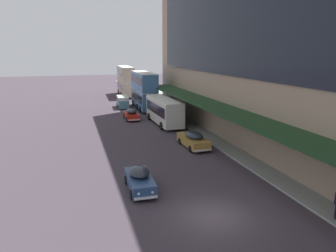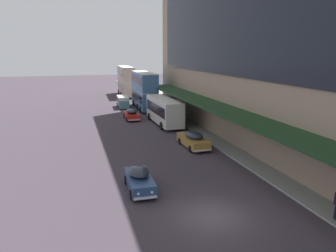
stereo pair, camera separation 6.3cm
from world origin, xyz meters
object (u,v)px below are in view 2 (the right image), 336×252
(transit_bus_kerbside_front, at_px, (164,110))
(sedan_oncoming_front, at_px, (131,114))
(vw_van, at_px, (123,101))
(transit_bus_kerbside_far, at_px, (126,80))
(sedan_trailing_near, at_px, (139,179))
(transit_bus_kerbside_rear, at_px, (144,89))
(sedan_second_near, at_px, (193,140))

(transit_bus_kerbside_front, xyz_separation_m, sedan_oncoming_front, (-3.61, 4.37, -1.20))
(transit_bus_kerbside_front, relative_size, sedan_oncoming_front, 2.05)
(sedan_oncoming_front, relative_size, vw_van, 1.00)
(vw_van, bearing_deg, transit_bus_kerbside_far, 78.69)
(sedan_trailing_near, bearing_deg, transit_bus_kerbside_front, 69.64)
(transit_bus_kerbside_front, bearing_deg, sedan_trailing_near, -110.36)
(transit_bus_kerbside_rear, xyz_separation_m, sedan_second_near, (-0.06, -23.57, -2.48))
(transit_bus_kerbside_rear, relative_size, sedan_oncoming_front, 2.34)
(transit_bus_kerbside_front, distance_m, transit_bus_kerbside_far, 29.81)
(transit_bus_kerbside_rear, bearing_deg, sedan_oncoming_front, -114.03)
(transit_bus_kerbside_far, distance_m, sedan_oncoming_front, 25.76)
(transit_bus_kerbside_front, distance_m, vw_van, 15.16)
(sedan_oncoming_front, bearing_deg, transit_bus_kerbside_far, 82.49)
(transit_bus_kerbside_rear, height_order, sedan_second_near, transit_bus_kerbside_rear)
(transit_bus_kerbside_far, xyz_separation_m, sedan_second_near, (0.21, -40.87, -2.58))
(transit_bus_kerbside_far, relative_size, sedan_oncoming_front, 2.48)
(transit_bus_kerbside_front, bearing_deg, transit_bus_kerbside_rear, 89.95)
(sedan_oncoming_front, xyz_separation_m, sedan_second_near, (3.56, -15.46, 0.04))
(sedan_oncoming_front, bearing_deg, transit_bus_kerbside_rear, 65.97)
(transit_bus_kerbside_front, bearing_deg, sedan_second_near, -90.25)
(transit_bus_kerbside_far, bearing_deg, sedan_second_near, -89.71)
(transit_bus_kerbside_far, bearing_deg, transit_bus_kerbside_rear, -89.11)
(vw_van, bearing_deg, sedan_oncoming_front, -91.93)
(sedan_second_near, relative_size, sedan_trailing_near, 1.14)
(transit_bus_kerbside_front, bearing_deg, transit_bus_kerbside_far, 90.49)
(transit_bus_kerbside_rear, relative_size, sedan_trailing_near, 2.46)
(transit_bus_kerbside_front, height_order, sedan_oncoming_front, transit_bus_kerbside_front)
(transit_bus_kerbside_front, xyz_separation_m, transit_bus_kerbside_rear, (0.01, 12.48, 1.33))
(transit_bus_kerbside_front, distance_m, sedan_oncoming_front, 5.79)
(transit_bus_kerbside_rear, relative_size, vw_van, 2.35)
(transit_bus_kerbside_front, distance_m, sedan_second_near, 11.15)
(sedan_second_near, xyz_separation_m, vw_van, (-3.21, 25.87, 0.29))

